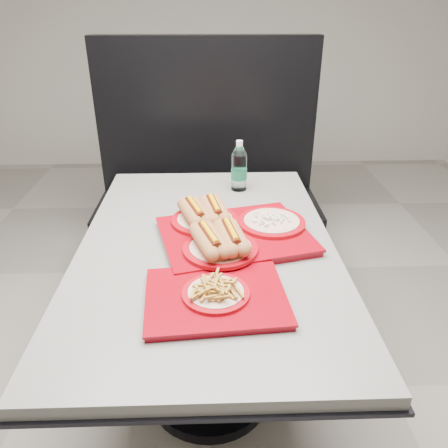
{
  "coord_description": "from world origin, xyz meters",
  "views": [
    {
      "loc": [
        0.02,
        -1.36,
        1.53
      ],
      "look_at": [
        0.06,
        -0.01,
        0.83
      ],
      "focal_mm": 35.0,
      "sensor_mm": 36.0,
      "label": 1
    }
  ],
  "objects_px": {
    "diner_table": "(208,281)",
    "tray_near": "(229,230)",
    "tray_far": "(216,295)",
    "water_bottle": "(239,169)",
    "booth_bench": "(208,203)"
  },
  "relations": [
    {
      "from": "water_bottle",
      "to": "tray_near",
      "type": "bearing_deg",
      "value": -98.01
    },
    {
      "from": "diner_table",
      "to": "tray_far",
      "type": "bearing_deg",
      "value": -85.62
    },
    {
      "from": "tray_near",
      "to": "booth_bench",
      "type": "bearing_deg",
      "value": 94.18
    },
    {
      "from": "booth_bench",
      "to": "tray_near",
      "type": "height_order",
      "value": "booth_bench"
    },
    {
      "from": "tray_near",
      "to": "tray_far",
      "type": "bearing_deg",
      "value": -98.38
    },
    {
      "from": "tray_near",
      "to": "diner_table",
      "type": "bearing_deg",
      "value": -168.92
    },
    {
      "from": "diner_table",
      "to": "tray_near",
      "type": "distance_m",
      "value": 0.22
    },
    {
      "from": "diner_table",
      "to": "water_bottle",
      "type": "relative_size",
      "value": 6.23
    },
    {
      "from": "booth_bench",
      "to": "tray_far",
      "type": "distance_m",
      "value": 1.48
    },
    {
      "from": "tray_near",
      "to": "water_bottle",
      "type": "relative_size",
      "value": 2.62
    },
    {
      "from": "tray_near",
      "to": "water_bottle",
      "type": "height_order",
      "value": "water_bottle"
    },
    {
      "from": "diner_table",
      "to": "tray_near",
      "type": "relative_size",
      "value": 2.38
    },
    {
      "from": "tray_near",
      "to": "water_bottle",
      "type": "distance_m",
      "value": 0.48
    },
    {
      "from": "booth_bench",
      "to": "water_bottle",
      "type": "xyz_separation_m",
      "value": [
        0.14,
        -0.61,
        0.45
      ]
    },
    {
      "from": "diner_table",
      "to": "tray_near",
      "type": "bearing_deg",
      "value": 11.08
    }
  ]
}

